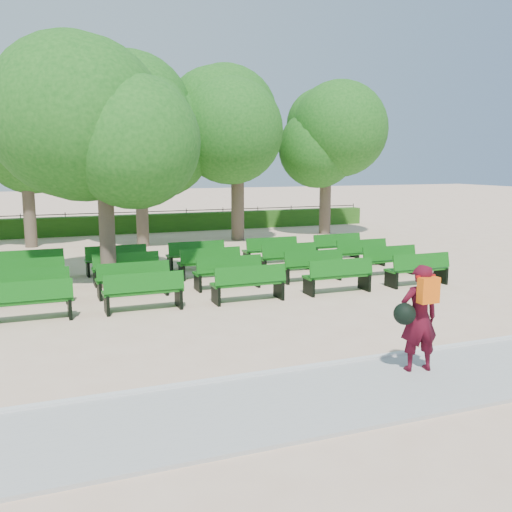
{
  "coord_description": "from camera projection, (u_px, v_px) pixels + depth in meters",
  "views": [
    {
      "loc": [
        -4.41,
        -14.5,
        3.5
      ],
      "look_at": [
        0.87,
        -1.0,
        1.1
      ],
      "focal_mm": 40.0,
      "sensor_mm": 36.0,
      "label": 1
    }
  ],
  "objects": [
    {
      "name": "tree_among",
      "position": [
        103.0,
        131.0,
        15.41
      ],
      "size": [
        4.79,
        4.79,
        6.48
      ],
      "color": "brown",
      "rests_on": "ground"
    },
    {
      "name": "person",
      "position": [
        418.0,
        317.0,
        9.36
      ],
      "size": [
        0.87,
        0.55,
        1.79
      ],
      "rotation": [
        0.0,
        0.0,
        2.98
      ],
      "color": "#440917",
      "rests_on": "ground"
    },
    {
      "name": "ground",
      "position": [
        213.0,
        292.0,
        15.48
      ],
      "size": [
        120.0,
        120.0,
        0.0
      ],
      "primitive_type": "plane",
      "color": "#DAB290"
    },
    {
      "name": "tree_line",
      "position": [
        145.0,
        244.0,
        24.67
      ],
      "size": [
        21.8,
        6.8,
        7.04
      ],
      "primitive_type": null,
      "color": "#21611A",
      "rests_on": "ground"
    },
    {
      "name": "paving",
      "position": [
        356.0,
        392.0,
        8.67
      ],
      "size": [
        30.0,
        2.2,
        0.06
      ],
      "primitive_type": "cube",
      "color": "#A5A6A1",
      "rests_on": "ground"
    },
    {
      "name": "bench_array",
      "position": [
        175.0,
        283.0,
        16.23
      ],
      "size": [
        1.9,
        0.67,
        1.18
      ],
      "rotation": [
        0.0,
        0.0,
        0.05
      ],
      "color": "#0F5A10",
      "rests_on": "ground"
    },
    {
      "name": "hedge",
      "position": [
        130.0,
        224.0,
        28.27
      ],
      "size": [
        26.0,
        0.7,
        0.9
      ],
      "primitive_type": "cube",
      "color": "#295B17",
      "rests_on": "ground"
    },
    {
      "name": "curb",
      "position": [
        321.0,
        366.0,
        9.73
      ],
      "size": [
        30.0,
        0.12,
        0.1
      ],
      "primitive_type": "cube",
      "color": "silver",
      "rests_on": "ground"
    },
    {
      "name": "fence",
      "position": [
        129.0,
        232.0,
        28.71
      ],
      "size": [
        26.0,
        0.1,
        1.02
      ],
      "primitive_type": null,
      "color": "black",
      "rests_on": "ground"
    }
  ]
}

